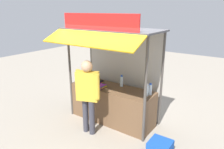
{
  "coord_description": "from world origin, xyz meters",
  "views": [
    {
      "loc": [
        2.86,
        -4.06,
        2.83
      ],
      "look_at": [
        0.0,
        0.0,
        1.28
      ],
      "focal_mm": 33.35,
      "sensor_mm": 36.0,
      "label": 1
    }
  ],
  "objects_px": {
    "banana_bunch_inner_right": "(90,43)",
    "banana_bunch_inner_left": "(122,47)",
    "water_bottle_mid_right": "(150,89)",
    "banana_bunch_rightmost": "(80,43)",
    "banana_bunch_leftmost": "(72,43)",
    "plastic_crate": "(160,148)",
    "magazine_stack_rear_center": "(98,82)",
    "water_bottle_front_right": "(122,81)",
    "water_bottle_left": "(147,90)",
    "magazine_stack_front_left": "(101,86)",
    "vendor_person": "(88,91)"
  },
  "relations": [
    {
      "from": "magazine_stack_rear_center",
      "to": "plastic_crate",
      "type": "relative_size",
      "value": 0.6
    },
    {
      "from": "magazine_stack_front_left",
      "to": "banana_bunch_rightmost",
      "type": "distance_m",
      "value": 1.22
    },
    {
      "from": "magazine_stack_rear_center",
      "to": "banana_bunch_inner_left",
      "type": "relative_size",
      "value": 0.96
    },
    {
      "from": "banana_bunch_rightmost",
      "to": "plastic_crate",
      "type": "distance_m",
      "value": 2.94
    },
    {
      "from": "water_bottle_mid_right",
      "to": "plastic_crate",
      "type": "bearing_deg",
      "value": -49.74
    },
    {
      "from": "banana_bunch_inner_right",
      "to": "plastic_crate",
      "type": "xyz_separation_m",
      "value": [
        1.89,
        -0.11,
        -1.94
      ]
    },
    {
      "from": "banana_bunch_rightmost",
      "to": "banana_bunch_inner_left",
      "type": "distance_m",
      "value": 1.19
    },
    {
      "from": "magazine_stack_rear_center",
      "to": "banana_bunch_inner_left",
      "type": "distance_m",
      "value": 1.61
    },
    {
      "from": "water_bottle_front_right",
      "to": "water_bottle_mid_right",
      "type": "distance_m",
      "value": 0.85
    },
    {
      "from": "water_bottle_left",
      "to": "banana_bunch_rightmost",
      "type": "relative_size",
      "value": 1.1
    },
    {
      "from": "banana_bunch_leftmost",
      "to": "vendor_person",
      "type": "bearing_deg",
      "value": -23.37
    },
    {
      "from": "magazine_stack_front_left",
      "to": "banana_bunch_inner_left",
      "type": "relative_size",
      "value": 1.17
    },
    {
      "from": "magazine_stack_rear_center",
      "to": "banana_bunch_inner_left",
      "type": "height_order",
      "value": "banana_bunch_inner_left"
    },
    {
      "from": "plastic_crate",
      "to": "water_bottle_front_right",
      "type": "bearing_deg",
      "value": 151.06
    },
    {
      "from": "water_bottle_front_right",
      "to": "plastic_crate",
      "type": "height_order",
      "value": "water_bottle_front_right"
    },
    {
      "from": "water_bottle_front_right",
      "to": "magazine_stack_front_left",
      "type": "bearing_deg",
      "value": -134.76
    },
    {
      "from": "vendor_person",
      "to": "banana_bunch_inner_right",
      "type": "bearing_deg",
      "value": -83.31
    },
    {
      "from": "magazine_stack_front_left",
      "to": "vendor_person",
      "type": "distance_m",
      "value": 0.65
    },
    {
      "from": "banana_bunch_leftmost",
      "to": "plastic_crate",
      "type": "relative_size",
      "value": 0.68
    },
    {
      "from": "magazine_stack_rear_center",
      "to": "magazine_stack_front_left",
      "type": "xyz_separation_m",
      "value": [
        0.24,
        -0.19,
        -0.01
      ]
    },
    {
      "from": "water_bottle_left",
      "to": "plastic_crate",
      "type": "distance_m",
      "value": 1.27
    },
    {
      "from": "water_bottle_front_right",
      "to": "banana_bunch_rightmost",
      "type": "bearing_deg",
      "value": -137.65
    },
    {
      "from": "banana_bunch_leftmost",
      "to": "magazine_stack_rear_center",
      "type": "bearing_deg",
      "value": 51.25
    },
    {
      "from": "water_bottle_left",
      "to": "magazine_stack_front_left",
      "type": "distance_m",
      "value": 1.22
    },
    {
      "from": "water_bottle_mid_right",
      "to": "banana_bunch_inner_left",
      "type": "bearing_deg",
      "value": -124.56
    },
    {
      "from": "water_bottle_mid_right",
      "to": "banana_bunch_rightmost",
      "type": "xyz_separation_m",
      "value": [
        -1.6,
        -0.6,
        1.02
      ]
    },
    {
      "from": "banana_bunch_inner_left",
      "to": "water_bottle_left",
      "type": "bearing_deg",
      "value": 52.64
    },
    {
      "from": "magazine_stack_rear_center",
      "to": "banana_bunch_rightmost",
      "type": "bearing_deg",
      "value": -104.91
    },
    {
      "from": "water_bottle_front_right",
      "to": "banana_bunch_leftmost",
      "type": "distance_m",
      "value": 1.57
    },
    {
      "from": "water_bottle_front_right",
      "to": "magazine_stack_rear_center",
      "type": "bearing_deg",
      "value": -162.04
    },
    {
      "from": "plastic_crate",
      "to": "banana_bunch_rightmost",
      "type": "bearing_deg",
      "value": 177.0
    },
    {
      "from": "magazine_stack_rear_center",
      "to": "plastic_crate",
      "type": "distance_m",
      "value": 2.32
    },
    {
      "from": "banana_bunch_rightmost",
      "to": "plastic_crate",
      "type": "bearing_deg",
      "value": -3.0
    },
    {
      "from": "water_bottle_left",
      "to": "banana_bunch_rightmost",
      "type": "xyz_separation_m",
      "value": [
        -1.57,
        -0.5,
        1.01
      ]
    },
    {
      "from": "banana_bunch_inner_right",
      "to": "banana_bunch_inner_left",
      "type": "bearing_deg",
      "value": 0.03
    },
    {
      "from": "banana_bunch_leftmost",
      "to": "banana_bunch_inner_left",
      "type": "relative_size",
      "value": 1.1
    },
    {
      "from": "banana_bunch_inner_right",
      "to": "banana_bunch_rightmost",
      "type": "xyz_separation_m",
      "value": [
        -0.32,
        0.0,
        -0.01
      ]
    },
    {
      "from": "water_bottle_front_right",
      "to": "banana_bunch_inner_left",
      "type": "height_order",
      "value": "banana_bunch_inner_left"
    },
    {
      "from": "water_bottle_mid_right",
      "to": "plastic_crate",
      "type": "xyz_separation_m",
      "value": [
        0.61,
        -0.72,
        -0.91
      ]
    },
    {
      "from": "water_bottle_front_right",
      "to": "water_bottle_left",
      "type": "distance_m",
      "value": 0.83
    },
    {
      "from": "water_bottle_front_right",
      "to": "plastic_crate",
      "type": "bearing_deg",
      "value": -28.94
    },
    {
      "from": "water_bottle_left",
      "to": "magazine_stack_front_left",
      "type": "xyz_separation_m",
      "value": [
        -1.2,
        -0.2,
        -0.1
      ]
    },
    {
      "from": "banana_bunch_rightmost",
      "to": "vendor_person",
      "type": "xyz_separation_m",
      "value": [
        0.5,
        -0.32,
        -1.01
      ]
    },
    {
      "from": "water_bottle_left",
      "to": "vendor_person",
      "type": "xyz_separation_m",
      "value": [
        -1.07,
        -0.82,
        0.01
      ]
    },
    {
      "from": "water_bottle_front_right",
      "to": "water_bottle_mid_right",
      "type": "bearing_deg",
      "value": -5.86
    },
    {
      "from": "banana_bunch_rightmost",
      "to": "plastic_crate",
      "type": "height_order",
      "value": "banana_bunch_rightmost"
    },
    {
      "from": "magazine_stack_rear_center",
      "to": "banana_bunch_inner_right",
      "type": "height_order",
      "value": "banana_bunch_inner_right"
    },
    {
      "from": "water_bottle_left",
      "to": "magazine_stack_rear_center",
      "type": "distance_m",
      "value": 1.44
    },
    {
      "from": "water_bottle_front_right",
      "to": "banana_bunch_leftmost",
      "type": "xyz_separation_m",
      "value": [
        -1.01,
        -0.69,
        0.99
      ]
    },
    {
      "from": "water_bottle_left",
      "to": "plastic_crate",
      "type": "height_order",
      "value": "water_bottle_left"
    }
  ]
}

